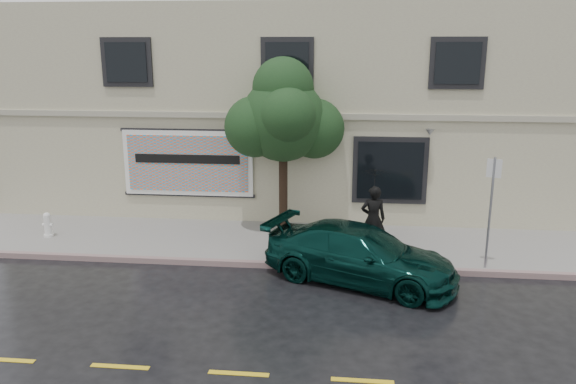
# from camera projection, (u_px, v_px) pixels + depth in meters

# --- Properties ---
(ground) EXTENTS (90.00, 90.00, 0.00)m
(ground) POSITION_uv_depth(u_px,v_px,m) (266.00, 291.00, 13.40)
(ground) COLOR black
(ground) RESTS_ON ground
(sidewalk) EXTENTS (20.00, 3.50, 0.15)m
(sidewalk) POSITION_uv_depth(u_px,v_px,m) (281.00, 243.00, 16.51)
(sidewalk) COLOR gray
(sidewalk) RESTS_ON ground
(curb) EXTENTS (20.00, 0.18, 0.16)m
(curb) POSITION_uv_depth(u_px,v_px,m) (274.00, 265.00, 14.83)
(curb) COLOR slate
(curb) RESTS_ON ground
(road_marking) EXTENTS (19.00, 0.12, 0.01)m
(road_marking) POSITION_uv_depth(u_px,v_px,m) (239.00, 373.00, 10.03)
(road_marking) COLOR gold
(road_marking) RESTS_ON ground
(building) EXTENTS (20.00, 8.12, 7.00)m
(building) POSITION_uv_depth(u_px,v_px,m) (298.00, 106.00, 21.18)
(building) COLOR #B8B794
(building) RESTS_ON ground
(billboard) EXTENTS (4.30, 0.16, 2.20)m
(billboard) POSITION_uv_depth(u_px,v_px,m) (188.00, 163.00, 17.94)
(billboard) COLOR white
(billboard) RESTS_ON ground
(car) EXTENTS (5.23, 3.74, 1.39)m
(car) POSITION_uv_depth(u_px,v_px,m) (360.00, 255.00, 13.84)
(car) COLOR black
(car) RESTS_ON ground
(pedestrian) EXTENTS (0.72, 0.51, 1.87)m
(pedestrian) POSITION_uv_depth(u_px,v_px,m) (373.00, 219.00, 15.37)
(pedestrian) COLOR black
(pedestrian) RESTS_ON sidewalk
(umbrella) EXTENTS (1.01, 1.01, 0.68)m
(umbrella) POSITION_uv_depth(u_px,v_px,m) (375.00, 174.00, 15.05)
(umbrella) COLOR black
(umbrella) RESTS_ON pedestrian
(street_tree) EXTENTS (2.51, 2.51, 4.69)m
(street_tree) POSITION_uv_depth(u_px,v_px,m) (283.00, 120.00, 16.55)
(street_tree) COLOR black
(street_tree) RESTS_ON sidewalk
(fire_hydrant) EXTENTS (0.31, 0.29, 0.75)m
(fire_hydrant) POSITION_uv_depth(u_px,v_px,m) (48.00, 225.00, 16.73)
(fire_hydrant) COLOR silver
(fire_hydrant) RESTS_ON sidewalk
(sign_pole) EXTENTS (0.34, 0.15, 2.89)m
(sign_pole) POSITION_uv_depth(u_px,v_px,m) (491.00, 204.00, 14.03)
(sign_pole) COLOR gray
(sign_pole) RESTS_ON sidewalk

